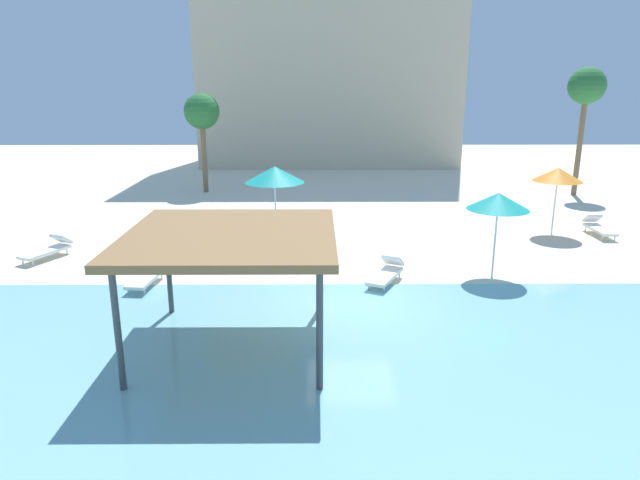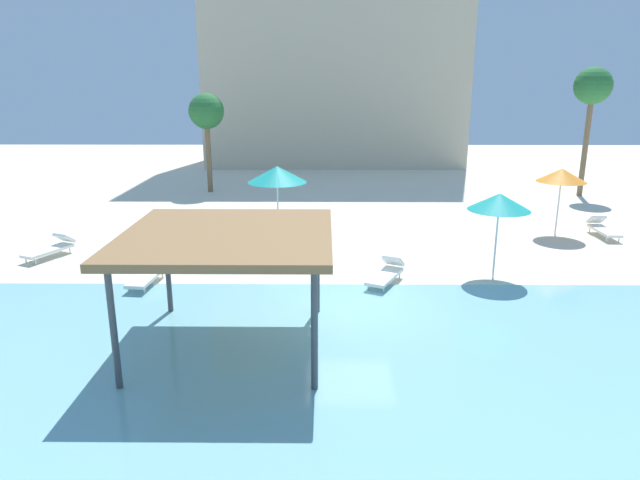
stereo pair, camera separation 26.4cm
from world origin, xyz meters
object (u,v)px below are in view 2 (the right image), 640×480
object	(u,v)px
beach_umbrella_teal_3	(499,202)
lounge_chair_3	(52,248)
shade_pavilion	(228,239)
lounge_chair_0	(603,228)
lounge_chair_1	(148,274)
lounge_chair_2	(387,273)
beach_umbrella_teal_2	(277,174)
beach_umbrella_orange_1	(562,175)
palm_tree_1	(593,89)
palm_tree_0	(206,113)

from	to	relation	value
beach_umbrella_teal_3	lounge_chair_3	xyz separation A→B (m)	(-14.98, 2.04, -2.11)
shade_pavilion	lounge_chair_0	distance (m)	16.67
lounge_chair_1	lounge_chair_2	distance (m)	7.32
beach_umbrella_teal_2	lounge_chair_2	bearing A→B (deg)	-59.08
beach_umbrella_orange_1	lounge_chair_3	world-z (taller)	beach_umbrella_orange_1
lounge_chair_0	palm_tree_1	distance (m)	10.11
beach_umbrella_teal_3	lounge_chair_1	world-z (taller)	beach_umbrella_teal_3
beach_umbrella_orange_1	lounge_chair_3	xyz separation A→B (m)	(-18.94, -3.08, -2.09)
palm_tree_0	lounge_chair_0	bearing A→B (deg)	-27.68
beach_umbrella_teal_3	beach_umbrella_orange_1	bearing A→B (deg)	52.29
beach_umbrella_teal_2	lounge_chair_1	xyz separation A→B (m)	(-3.47, -6.56, -1.99)
beach_umbrella_teal_3	lounge_chair_2	size ratio (longest dim) A/B	1.38
beach_umbrella_teal_3	palm_tree_1	bearing A→B (deg)	57.48
beach_umbrella_teal_3	lounge_chair_2	distance (m)	4.07
lounge_chair_1	palm_tree_0	distance (m)	15.39
lounge_chair_1	lounge_chair_3	distance (m)	5.04
lounge_chair_1	lounge_chair_0	bearing A→B (deg)	113.96
lounge_chair_2	palm_tree_1	xyz separation A→B (m)	(11.85, 13.76, 5.23)
lounge_chair_1	lounge_chair_2	world-z (taller)	same
beach_umbrella_orange_1	shade_pavilion	bearing A→B (deg)	-138.97
beach_umbrella_orange_1	lounge_chair_1	size ratio (longest dim) A/B	1.39
lounge_chair_2	palm_tree_0	xyz separation A→B (m)	(-8.30, 14.70, 3.97)
lounge_chair_2	beach_umbrella_orange_1	bearing A→B (deg)	153.81
beach_umbrella_teal_2	lounge_chair_1	world-z (taller)	beach_umbrella_teal_2
lounge_chair_2	palm_tree_0	world-z (taller)	palm_tree_0
beach_umbrella_teal_2	lounge_chair_0	bearing A→B (deg)	-3.97
beach_umbrella_teal_2	palm_tree_0	world-z (taller)	palm_tree_0
lounge_chair_1	lounge_chair_2	xyz separation A→B (m)	(7.31, 0.14, 0.00)
palm_tree_0	lounge_chair_3	bearing A→B (deg)	-105.00
beach_umbrella_teal_3	lounge_chair_3	world-z (taller)	beach_umbrella_teal_3
beach_umbrella_teal_2	lounge_chair_2	world-z (taller)	beach_umbrella_teal_2
lounge_chair_1	lounge_chair_3	world-z (taller)	same
beach_umbrella_orange_1	lounge_chair_3	bearing A→B (deg)	-170.76
shade_pavilion	beach_umbrella_teal_2	world-z (taller)	shade_pavilion
beach_umbrella_teal_3	palm_tree_1	xyz separation A→B (m)	(8.41, 13.20, 3.12)
beach_umbrella_orange_1	beach_umbrella_teal_3	size ratio (longest dim) A/B	0.99
lounge_chair_0	lounge_chair_1	distance (m)	17.45
beach_umbrella_orange_1	lounge_chair_0	world-z (taller)	beach_umbrella_orange_1
lounge_chair_3	palm_tree_0	size ratio (longest dim) A/B	0.37
shade_pavilion	beach_umbrella_teal_3	size ratio (longest dim) A/B	1.72
lounge_chair_0	palm_tree_0	distance (m)	20.15
beach_umbrella_teal_2	beach_umbrella_teal_3	xyz separation A→B (m)	(7.28, -5.86, 0.11)
beach_umbrella_teal_2	palm_tree_1	xyz separation A→B (m)	(15.70, 7.33, 3.24)
palm_tree_0	beach_umbrella_teal_2	bearing A→B (deg)	-61.72
beach_umbrella_teal_2	shade_pavilion	bearing A→B (deg)	-91.21
lounge_chair_2	shade_pavilion	bearing A→B (deg)	-17.15
lounge_chair_3	lounge_chair_1	bearing A→B (deg)	81.27
lounge_chair_1	palm_tree_1	bearing A→B (deg)	131.00
shade_pavilion	palm_tree_0	size ratio (longest dim) A/B	0.87
beach_umbrella_teal_3	lounge_chair_0	size ratio (longest dim) A/B	1.43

